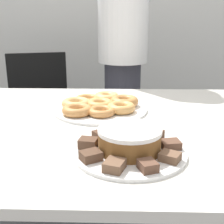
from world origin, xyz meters
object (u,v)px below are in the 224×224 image
object	(u,v)px
person_standing	(123,50)
plate_donuts	(100,109)
office_chair_left	(41,125)
plate_cake	(129,152)
frosted_cake	(130,140)

from	to	relation	value
person_standing	plate_donuts	distance (m)	0.73
office_chair_left	plate_cake	bearing A→B (deg)	-78.13
person_standing	plate_donuts	xyz separation A→B (m)	(-0.10, -0.70, -0.17)
office_chair_left	plate_donuts	bearing A→B (deg)	-72.37
office_chair_left	plate_cake	world-z (taller)	office_chair_left
person_standing	office_chair_left	distance (m)	0.75
plate_cake	frosted_cake	world-z (taller)	frosted_cake
plate_donuts	person_standing	bearing A→B (deg)	82.14
frosted_cake	office_chair_left	bearing A→B (deg)	116.41
person_standing	plate_cake	world-z (taller)	person_standing
plate_donuts	frosted_cake	xyz separation A→B (m)	(0.11, -0.42, 0.04)
plate_donuts	frosted_cake	distance (m)	0.43
office_chair_left	plate_donuts	size ratio (longest dim) A/B	2.25
office_chair_left	plate_donuts	distance (m)	0.91
frosted_cake	person_standing	bearing A→B (deg)	90.80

